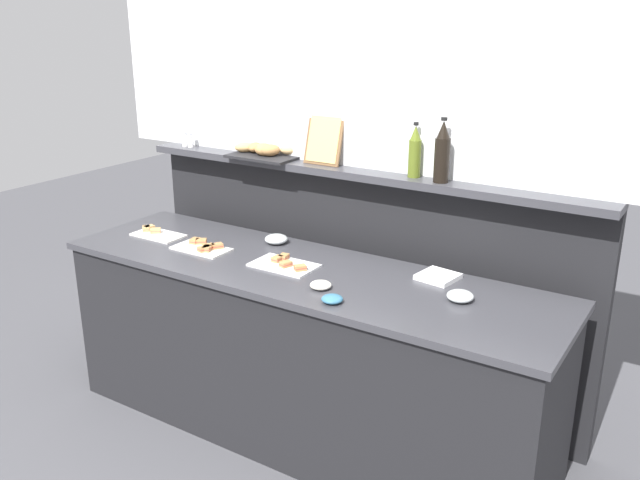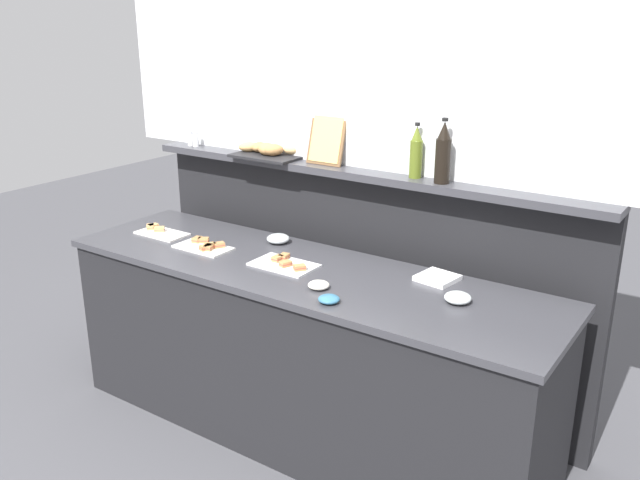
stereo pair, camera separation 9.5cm
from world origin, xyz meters
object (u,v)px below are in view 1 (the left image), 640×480
(condiment_bowl_dark, at_px, (332,299))
(napkin_stack, at_px, (438,277))
(bread_basket, at_px, (265,151))
(framed_picture, at_px, (324,138))
(sandwich_platter_rear, at_px, (156,233))
(wine_bottle_dark, at_px, (442,153))
(condiment_bowl_red, at_px, (321,285))
(pepper_shaker, at_px, (190,140))
(sandwich_platter_front, at_px, (285,264))
(glass_bowl_medium, at_px, (276,239))
(glass_bowl_large, at_px, (460,296))
(olive_oil_bottle, at_px, (415,153))
(sandwich_platter_side, at_px, (203,247))
(salt_shaker, at_px, (185,139))

(condiment_bowl_dark, xyz_separation_m, napkin_stack, (0.28, 0.50, -0.01))
(condiment_bowl_dark, distance_m, bread_basket, 1.25)
(condiment_bowl_dark, distance_m, framed_picture, 1.08)
(sandwich_platter_rear, xyz_separation_m, wine_bottle_dark, (1.50, 0.47, 0.54))
(condiment_bowl_red, height_order, pepper_shaker, pepper_shaker)
(wine_bottle_dark, height_order, pepper_shaker, wine_bottle_dark)
(sandwich_platter_rear, bearing_deg, napkin_stack, 8.66)
(sandwich_platter_front, bearing_deg, condiment_bowl_red, -25.39)
(wine_bottle_dark, bearing_deg, bread_basket, 178.91)
(glass_bowl_medium, height_order, wine_bottle_dark, wine_bottle_dark)
(glass_bowl_large, xyz_separation_m, bread_basket, (-1.37, 0.43, 0.42))
(olive_oil_bottle, bearing_deg, glass_bowl_medium, -160.44)
(sandwich_platter_side, bearing_deg, wine_bottle_dark, 24.49)
(condiment_bowl_dark, bearing_deg, salt_shaker, 154.25)
(sandwich_platter_rear, distance_m, salt_shaker, 0.68)
(glass_bowl_medium, relative_size, napkin_stack, 0.74)
(condiment_bowl_red, xyz_separation_m, salt_shaker, (-1.39, 0.63, 0.44))
(condiment_bowl_dark, distance_m, napkin_stack, 0.58)
(olive_oil_bottle, height_order, salt_shaker, olive_oil_bottle)
(sandwich_platter_side, xyz_separation_m, pepper_shaker, (-0.54, 0.52, 0.44))
(olive_oil_bottle, relative_size, bread_basket, 0.66)
(condiment_bowl_red, height_order, framed_picture, framed_picture)
(olive_oil_bottle, distance_m, framed_picture, 0.55)
(olive_oil_bottle, bearing_deg, pepper_shaker, -179.21)
(sandwich_platter_front, distance_m, glass_bowl_large, 0.90)
(sandwich_platter_side, relative_size, salt_shaker, 3.56)
(condiment_bowl_red, relative_size, bread_basket, 0.24)
(salt_shaker, xyz_separation_m, framed_picture, (0.99, 0.04, 0.10))
(wine_bottle_dark, distance_m, framed_picture, 0.70)
(wine_bottle_dark, bearing_deg, napkin_stack, -64.40)
(condiment_bowl_red, bearing_deg, sandwich_platter_side, 172.17)
(salt_shaker, height_order, framed_picture, framed_picture)
(wine_bottle_dark, xyz_separation_m, bread_basket, (-1.08, 0.02, -0.11))
(pepper_shaker, xyz_separation_m, bread_basket, (0.57, 0.01, -0.01))
(sandwich_platter_side, bearing_deg, framed_picture, 53.35)
(glass_bowl_medium, height_order, framed_picture, framed_picture)
(sandwich_platter_front, xyz_separation_m, condiment_bowl_dark, (0.43, -0.25, 0.01))
(glass_bowl_medium, height_order, salt_shaker, salt_shaker)
(pepper_shaker, bearing_deg, framed_picture, 2.32)
(condiment_bowl_dark, height_order, bread_basket, bread_basket)
(glass_bowl_large, bearing_deg, pepper_shaker, 167.85)
(condiment_bowl_red, height_order, olive_oil_bottle, olive_oil_bottle)
(sandwich_platter_rear, distance_m, condiment_bowl_dark, 1.35)
(sandwich_platter_front, height_order, glass_bowl_medium, glass_bowl_medium)
(glass_bowl_medium, height_order, bread_basket, bread_basket)
(condiment_bowl_dark, distance_m, salt_shaker, 1.74)
(sandwich_platter_front, bearing_deg, condiment_bowl_dark, -30.08)
(framed_picture, bearing_deg, sandwich_platter_front, -79.35)
(olive_oil_bottle, distance_m, salt_shaker, 1.54)
(sandwich_platter_side, height_order, pepper_shaker, pepper_shaker)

